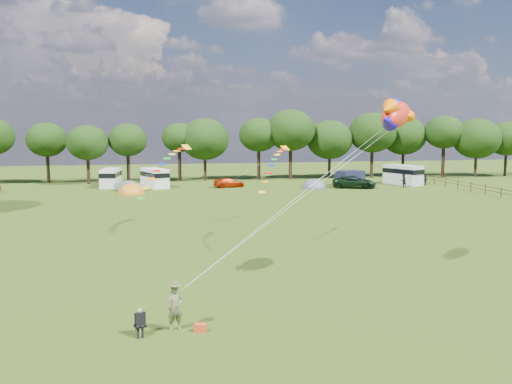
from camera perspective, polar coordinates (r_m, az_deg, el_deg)
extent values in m
plane|color=black|center=(28.51, 3.10, -9.93)|extent=(180.00, 180.00, 0.00)
cylinder|color=black|center=(84.08, -20.07, 2.19)|extent=(0.47, 0.47, 3.90)
ellipsoid|color=black|center=(83.87, -20.19, 4.95)|extent=(5.58, 5.58, 4.74)
cylinder|color=black|center=(80.36, -16.41, 2.01)|extent=(0.44, 0.44, 3.56)
ellipsoid|color=black|center=(80.14, -16.51, 4.76)|extent=(5.56, 5.56, 4.73)
cylinder|color=black|center=(80.97, -12.64, 2.30)|extent=(0.47, 0.47, 3.95)
ellipsoid|color=black|center=(80.76, -12.72, 5.11)|extent=(5.33, 5.33, 4.53)
cylinder|color=black|center=(82.84, -7.64, 2.64)|extent=(0.50, 0.50, 4.33)
ellipsoid|color=black|center=(82.65, -7.68, 5.42)|extent=(4.95, 4.95, 4.21)
cylinder|color=black|center=(82.71, -5.11, 2.31)|extent=(0.43, 0.43, 3.31)
ellipsoid|color=black|center=(82.48, -5.14, 5.28)|extent=(7.03, 7.03, 5.98)
cylinder|color=black|center=(84.08, 0.28, 2.77)|extent=(0.50, 0.50, 4.36)
ellipsoid|color=black|center=(83.88, 0.28, 5.75)|extent=(5.84, 5.84, 4.97)
cylinder|color=black|center=(84.24, 3.46, 2.83)|extent=(0.51, 0.51, 4.55)
ellipsoid|color=black|center=(84.03, 3.49, 6.20)|extent=(7.15, 7.15, 6.08)
cylinder|color=black|center=(86.71, 7.34, 2.46)|extent=(0.42, 0.42, 3.21)
ellipsoid|color=black|center=(86.49, 7.39, 5.23)|extent=(6.90, 6.90, 5.86)
cylinder|color=black|center=(88.31, 11.49, 2.77)|extent=(0.48, 0.48, 4.17)
ellipsoid|color=black|center=(88.11, 11.57, 5.86)|extent=(7.16, 7.16, 6.09)
cylinder|color=black|center=(92.51, 14.47, 2.71)|extent=(0.45, 0.45, 3.66)
ellipsoid|color=black|center=(92.31, 14.55, 5.48)|extent=(7.05, 7.05, 5.99)
cylinder|color=black|center=(92.74, 18.19, 2.90)|extent=(0.52, 0.52, 4.65)
ellipsoid|color=black|center=(92.56, 18.30, 5.71)|extent=(5.96, 5.96, 5.06)
cylinder|color=black|center=(94.05, 21.09, 2.39)|extent=(0.42, 0.42, 3.19)
ellipsoid|color=black|center=(93.85, 21.21, 5.00)|extent=(7.23, 7.23, 6.14)
cylinder|color=black|center=(97.34, 23.67, 2.51)|extent=(0.44, 0.44, 3.52)
ellipsoid|color=black|center=(97.15, 23.79, 4.91)|extent=(6.22, 6.22, 5.28)
cylinder|color=#472D19|center=(68.85, 23.31, -0.04)|extent=(0.12, 0.12, 1.20)
cylinder|color=#472D19|center=(67.59, 24.03, 0.11)|extent=(0.08, 3.00, 0.08)
cylinder|color=#472D19|center=(67.64, 24.01, -0.23)|extent=(0.08, 3.00, 0.08)
cylinder|color=#472D19|center=(71.34, 21.96, 0.25)|extent=(0.12, 0.12, 1.20)
cylinder|color=#472D19|center=(70.05, 22.63, 0.39)|extent=(0.08, 3.00, 0.08)
cylinder|color=#472D19|center=(70.10, 22.62, 0.07)|extent=(0.08, 3.00, 0.08)
cylinder|color=#472D19|center=(73.85, 20.70, 0.51)|extent=(0.12, 0.12, 1.20)
cylinder|color=#472D19|center=(72.55, 21.33, 0.66)|extent=(0.08, 3.00, 0.08)
cylinder|color=#472D19|center=(72.60, 21.31, 0.34)|extent=(0.08, 3.00, 0.08)
cylinder|color=#472D19|center=(76.41, 19.52, 0.76)|extent=(0.12, 0.12, 1.20)
cylinder|color=#472D19|center=(75.09, 20.11, 0.91)|extent=(0.08, 3.00, 0.08)
cylinder|color=#472D19|center=(75.13, 20.10, 0.60)|extent=(0.08, 3.00, 0.08)
cylinder|color=#472D19|center=(78.99, 18.42, 1.00)|extent=(0.12, 0.12, 1.20)
cylinder|color=#472D19|center=(77.66, 18.97, 1.14)|extent=(0.08, 3.00, 0.08)
cylinder|color=#472D19|center=(77.70, 18.96, 0.84)|extent=(0.08, 3.00, 0.08)
cylinder|color=#472D19|center=(81.61, 17.40, 1.21)|extent=(0.12, 0.12, 1.20)
cylinder|color=#472D19|center=(80.26, 17.91, 1.35)|extent=(0.08, 3.00, 0.08)
cylinder|color=#472D19|center=(80.30, 17.90, 1.07)|extent=(0.08, 3.00, 0.08)
cylinder|color=#472D19|center=(84.25, 16.43, 1.42)|extent=(0.12, 0.12, 1.20)
cylinder|color=#472D19|center=(82.89, 16.91, 1.56)|extent=(0.08, 3.00, 0.08)
cylinder|color=#472D19|center=(82.93, 16.90, 1.28)|extent=(0.08, 3.00, 0.08)
cylinder|color=#472D19|center=(86.91, 15.53, 1.61)|extent=(0.12, 0.12, 1.20)
cylinder|color=#472D19|center=(85.54, 15.98, 1.75)|extent=(0.08, 3.00, 0.08)
cylinder|color=#472D19|center=(85.58, 15.97, 1.48)|extent=(0.08, 3.00, 0.08)
imported|color=gray|center=(71.32, -12.50, 0.60)|extent=(3.72, 2.09, 1.24)
imported|color=#A42203|center=(73.66, -2.71, 0.93)|extent=(4.18, 2.42, 1.18)
imported|color=black|center=(73.78, 9.81, 0.99)|extent=(6.18, 4.49, 1.54)
cube|color=silver|center=(76.25, -14.34, 1.38)|extent=(2.62, 4.97, 2.38)
cube|color=black|center=(76.21, -14.35, 1.74)|extent=(2.67, 5.07, 0.56)
cylinder|color=black|center=(74.87, -14.53, 0.62)|extent=(0.70, 0.33, 0.67)
cylinder|color=black|center=(77.80, -14.11, 0.86)|extent=(0.70, 0.33, 0.67)
cube|color=white|center=(74.49, -10.09, 1.39)|extent=(3.67, 5.30, 2.44)
cube|color=black|center=(74.45, -10.10, 1.77)|extent=(3.74, 5.41, 0.58)
cylinder|color=black|center=(73.16, -9.63, 0.61)|extent=(0.73, 0.48, 0.69)
cylinder|color=black|center=(76.01, -10.50, 0.82)|extent=(0.73, 0.48, 0.69)
cube|color=silver|center=(79.44, 14.48, 1.68)|extent=(4.11, 5.70, 2.62)
cube|color=black|center=(79.39, 14.49, 2.06)|extent=(4.19, 5.81, 0.62)
cylinder|color=black|center=(78.45, 15.36, 0.89)|extent=(0.79, 0.54, 0.74)
cylinder|color=black|center=(80.62, 13.58, 1.10)|extent=(0.79, 0.54, 0.74)
ellipsoid|color=#C3721A|center=(68.02, -12.31, -0.20)|extent=(3.09, 3.55, 2.53)
cylinder|color=#C3721A|center=(68.02, -12.31, -0.19)|extent=(3.24, 3.24, 0.08)
ellipsoid|color=#4D5469|center=(73.07, 5.83, 0.40)|extent=(2.99, 3.44, 2.33)
cylinder|color=#4D5469|center=(73.07, 5.83, 0.42)|extent=(3.14, 3.14, 0.08)
cube|color=#171931|center=(76.98, 9.34, 1.40)|extent=(3.68, 3.25, 1.97)
imported|color=brown|center=(23.44, -8.06, -11.40)|extent=(0.76, 0.59, 1.84)
cylinder|color=#99999E|center=(23.15, -11.98, -13.62)|extent=(0.02, 0.02, 0.39)
cylinder|color=#99999E|center=(23.14, -11.03, -13.60)|extent=(0.02, 0.02, 0.39)
cylinder|color=#99999E|center=(23.50, -11.96, -13.30)|extent=(0.02, 0.02, 0.39)
cylinder|color=#99999E|center=(23.49, -11.03, -13.28)|extent=(0.02, 0.02, 0.39)
cube|color=black|center=(23.25, -11.51, -13.00)|extent=(0.54, 0.53, 0.04)
cube|color=black|center=(23.36, -11.52, -12.26)|extent=(0.44, 0.16, 0.47)
cube|color=black|center=(23.19, -11.53, -12.33)|extent=(0.37, 0.28, 0.49)
sphere|color=tan|center=(23.07, -11.55, -11.55)|extent=(0.19, 0.19, 0.19)
cube|color=#C9421A|center=(23.38, -5.60, -13.36)|extent=(0.55, 0.47, 0.33)
ellipsoid|color=red|center=(30.70, 13.83, 7.47)|extent=(3.15, 3.34, 1.94)
ellipsoid|color=#D4E200|center=(30.70, 13.82, 7.19)|extent=(1.96, 2.08, 1.06)
cone|color=#FB6800|center=(29.31, 13.02, 8.12)|extent=(1.42, 1.45, 1.02)
cone|color=#210ACA|center=(29.30, 12.99, 6.94)|extent=(1.42, 1.45, 1.02)
cone|color=#210ACA|center=(30.81, 13.92, 8.63)|extent=(1.11, 1.10, 0.86)
sphere|color=white|center=(31.91, 13.83, 7.77)|extent=(0.32, 0.32, 0.32)
sphere|color=black|center=(32.01, 13.78, 7.77)|extent=(0.16, 0.16, 0.16)
cube|color=yellow|center=(46.12, -6.97, 4.48)|extent=(0.86, 0.83, 0.41)
cube|color=red|center=(45.65, -7.44, 4.31)|extent=(0.63, 0.54, 0.11)
cube|color=orange|center=(45.19, -7.91, 4.09)|extent=(0.63, 0.54, 0.12)
cube|color=yellow|center=(44.73, -8.40, 3.76)|extent=(0.63, 0.53, 0.14)
cube|color=#198C1E|center=(44.28, -8.89, 3.32)|extent=(0.63, 0.53, 0.15)
cube|color=#0C1EB2|center=(43.85, -9.39, 2.77)|extent=(0.62, 0.53, 0.16)
cube|color=red|center=(43.43, -9.89, 2.10)|extent=(0.62, 0.52, 0.17)
cube|color=orange|center=(43.02, -10.40, 1.31)|extent=(0.62, 0.52, 0.17)
cube|color=yellow|center=(42.64, -10.92, 0.40)|extent=(0.61, 0.51, 0.18)
cube|color=#198C1E|center=(42.28, -11.45, -0.63)|extent=(0.61, 0.51, 0.19)
cube|color=orange|center=(39.92, 2.93, 4.42)|extent=(0.67, 0.64, 0.32)
cube|color=red|center=(39.32, 2.67, 4.28)|extent=(0.51, 0.40, 0.09)
cube|color=orange|center=(38.73, 2.40, 4.07)|extent=(0.51, 0.40, 0.10)
cube|color=yellow|center=(38.14, 2.13, 3.74)|extent=(0.51, 0.39, 0.11)
cube|color=#198C1E|center=(37.56, 1.85, 3.28)|extent=(0.51, 0.39, 0.12)
cube|color=#0C1EB2|center=(36.99, 1.55, 2.68)|extent=(0.50, 0.39, 0.12)
cube|color=red|center=(36.43, 1.25, 1.93)|extent=(0.50, 0.38, 0.13)
cube|color=orange|center=(35.89, 0.94, 1.04)|extent=(0.50, 0.38, 0.14)
cube|color=yellow|center=(35.37, 0.62, -0.02)|extent=(0.50, 0.37, 0.15)
imported|color=black|center=(75.80, 14.51, 1.11)|extent=(0.95, 0.70, 1.76)
imported|color=black|center=(79.42, 16.55, 1.19)|extent=(1.02, 0.92, 1.47)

